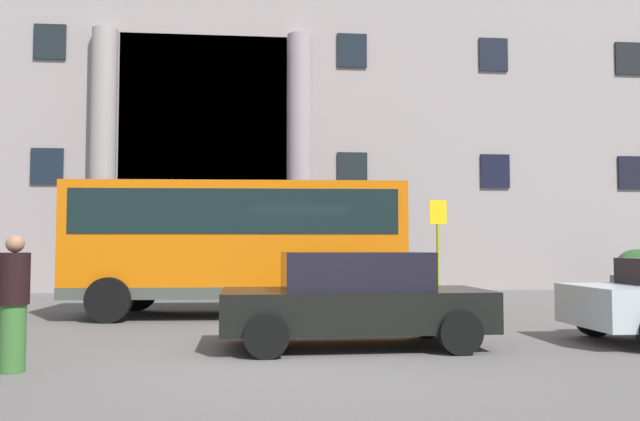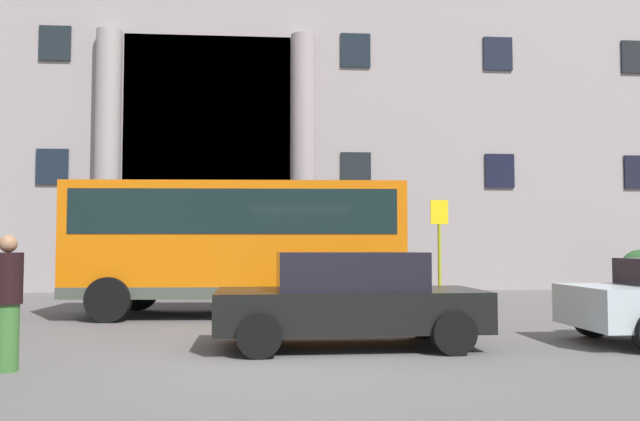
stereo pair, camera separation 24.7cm
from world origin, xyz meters
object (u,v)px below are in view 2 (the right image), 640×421
Objects in this scene: bus_stop_sign at (439,241)px; hedge_planter_far_west at (389,275)px; orange_minibus at (239,238)px; parked_compact_extra at (349,299)px; hedge_planter_far_east at (281,270)px; pedestrian_man_crossing at (7,302)px.

bus_stop_sign is 4.04m from hedge_planter_far_west.
parked_compact_extra is (1.86, -4.55, -0.97)m from orange_minibus.
hedge_planter_far_east is (-3.31, -0.44, 0.17)m from hedge_planter_far_west.
bus_stop_sign is 1.25× the size of hedge_planter_far_east.
bus_stop_sign is 0.66× the size of parked_compact_extra.
orange_minibus is 2.69× the size of bus_stop_sign.
orange_minibus is 4.33× the size of pedestrian_man_crossing.
hedge_planter_far_west is 3.34m from hedge_planter_far_east.
pedestrian_man_crossing is (-2.53, -6.09, -0.87)m from orange_minibus.
hedge_planter_far_west is 0.48× the size of parked_compact_extra.
parked_compact_extra is (-3.01, -6.06, -0.92)m from bus_stop_sign.
hedge_planter_far_east is (1.02, 4.94, -0.90)m from orange_minibus.
hedge_planter_far_west is 1.16× the size of pedestrian_man_crossing.
pedestrian_man_crossing is at bearing -109.62° from orange_minibus.
hedge_planter_far_east is 1.29× the size of pedestrian_man_crossing.
parked_compact_extra reaches higher than hedge_planter_far_west.
orange_minibus is 3.36× the size of hedge_planter_far_east.
orange_minibus reaches higher than pedestrian_man_crossing.
hedge_planter_far_west is (4.33, 5.38, -1.07)m from orange_minibus.
pedestrian_man_crossing reaches higher than parked_compact_extra.
orange_minibus reaches higher than bus_stop_sign.
pedestrian_man_crossing is at bearing -120.88° from hedge_planter_far_west.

